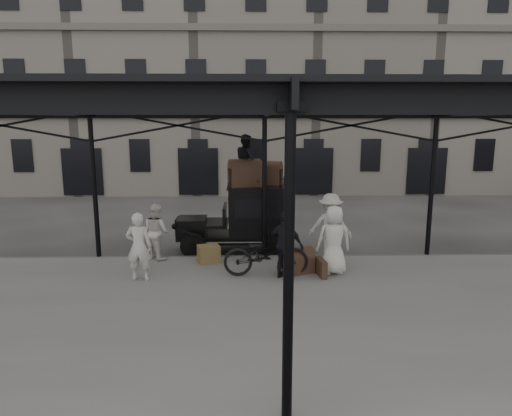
{
  "coord_description": "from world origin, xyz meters",
  "views": [
    {
      "loc": [
        -0.54,
        -11.35,
        4.19
      ],
      "look_at": [
        -0.26,
        1.6,
        1.7
      ],
      "focal_mm": 32.0,
      "sensor_mm": 36.0,
      "label": 1
    }
  ],
  "objects_px": {
    "bicycle": "(266,254)",
    "steamer_trunk_roof_near": "(245,175)",
    "taxi": "(247,215)",
    "steamer_trunk_platform": "(298,262)",
    "porter_official": "(285,245)",
    "porter_left": "(139,246)"
  },
  "relations": [
    {
      "from": "porter_left",
      "to": "steamer_trunk_platform",
      "type": "relative_size",
      "value": 2.22
    },
    {
      "from": "taxi",
      "to": "porter_official",
      "type": "xyz_separation_m",
      "value": [
        0.96,
        -3.0,
        -0.16
      ]
    },
    {
      "from": "taxi",
      "to": "porter_left",
      "type": "xyz_separation_m",
      "value": [
        -2.78,
        -3.03,
        -0.17
      ]
    },
    {
      "from": "steamer_trunk_roof_near",
      "to": "porter_left",
      "type": "bearing_deg",
      "value": -148.94
    },
    {
      "from": "porter_official",
      "to": "steamer_trunk_roof_near",
      "type": "height_order",
      "value": "steamer_trunk_roof_near"
    },
    {
      "from": "porter_official",
      "to": "steamer_trunk_roof_near",
      "type": "xyz_separation_m",
      "value": [
        -1.05,
        2.75,
        1.49
      ]
    },
    {
      "from": "porter_left",
      "to": "porter_official",
      "type": "distance_m",
      "value": 3.75
    },
    {
      "from": "porter_left",
      "to": "taxi",
      "type": "bearing_deg",
      "value": -130.66
    },
    {
      "from": "porter_official",
      "to": "bicycle",
      "type": "height_order",
      "value": "porter_official"
    },
    {
      "from": "porter_official",
      "to": "bicycle",
      "type": "relative_size",
      "value": 0.8
    },
    {
      "from": "taxi",
      "to": "steamer_trunk_roof_near",
      "type": "bearing_deg",
      "value": -108.07
    },
    {
      "from": "porter_official",
      "to": "steamer_trunk_roof_near",
      "type": "bearing_deg",
      "value": -33.16
    },
    {
      "from": "steamer_trunk_roof_near",
      "to": "steamer_trunk_platform",
      "type": "bearing_deg",
      "value": -73.05
    },
    {
      "from": "bicycle",
      "to": "steamer_trunk_roof_near",
      "type": "height_order",
      "value": "steamer_trunk_roof_near"
    },
    {
      "from": "porter_left",
      "to": "bicycle",
      "type": "xyz_separation_m",
      "value": [
        3.26,
        0.26,
        -0.3
      ]
    },
    {
      "from": "taxi",
      "to": "bicycle",
      "type": "distance_m",
      "value": 2.85
    },
    {
      "from": "porter_official",
      "to": "bicycle",
      "type": "bearing_deg",
      "value": 11.08
    },
    {
      "from": "bicycle",
      "to": "steamer_trunk_platform",
      "type": "height_order",
      "value": "bicycle"
    },
    {
      "from": "porter_official",
      "to": "steamer_trunk_platform",
      "type": "distance_m",
      "value": 0.83
    },
    {
      "from": "taxi",
      "to": "steamer_trunk_platform",
      "type": "distance_m",
      "value": 3.0
    },
    {
      "from": "bicycle",
      "to": "steamer_trunk_roof_near",
      "type": "xyz_separation_m",
      "value": [
        -0.56,
        2.53,
        1.8
      ]
    },
    {
      "from": "porter_official",
      "to": "steamer_trunk_platform",
      "type": "height_order",
      "value": "porter_official"
    }
  ]
}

